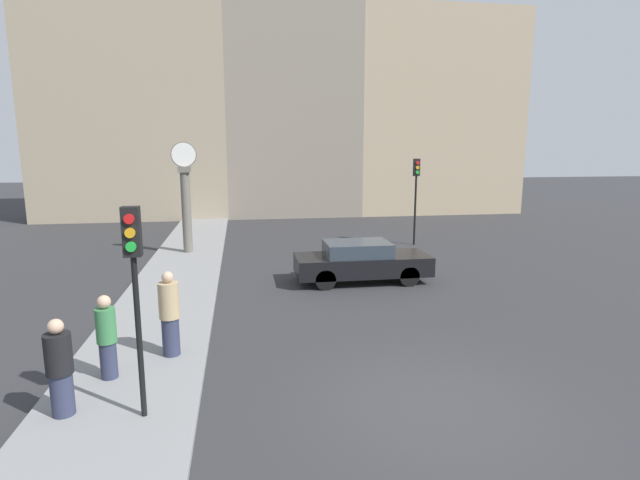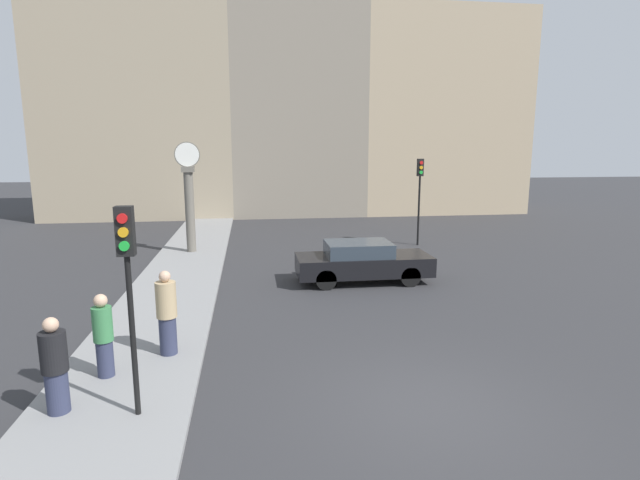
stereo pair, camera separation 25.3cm
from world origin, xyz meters
TOP-DOWN VIEW (x-y plane):
  - ground_plane at (0.00, 0.00)m, footprint 120.00×120.00m
  - sidewalk_corner at (-5.31, 10.58)m, footprint 2.72×25.16m
  - building_row at (-1.09, 25.44)m, footprint 30.49×5.00m
  - sedan_car at (0.67, 8.00)m, footprint 4.36×1.71m
  - traffic_light_near at (-4.79, 0.26)m, footprint 0.26×0.24m
  - traffic_light_far at (4.56, 13.78)m, footprint 0.26×0.24m
  - street_clock at (-5.35, 13.27)m, footprint 1.02×0.49m
  - pedestrian_tan_coat at (-4.67, 2.67)m, footprint 0.42×0.42m
  - pedestrian_black_jacket at (-6.09, 0.51)m, footprint 0.41×0.41m
  - pedestrian_green_hoodie at (-5.68, 1.77)m, footprint 0.36×0.36m

SIDE VIEW (x-z plane):
  - ground_plane at x=0.00m, z-range 0.00..0.00m
  - sidewalk_corner at x=-5.31m, z-range 0.00..0.11m
  - sedan_car at x=0.67m, z-range 0.02..1.36m
  - pedestrian_black_jacket at x=-6.09m, z-range 0.09..1.71m
  - pedestrian_green_hoodie at x=-5.68m, z-range 0.11..1.71m
  - pedestrian_tan_coat at x=-4.67m, z-range 0.10..1.88m
  - street_clock at x=-5.35m, z-range 0.01..4.48m
  - traffic_light_near at x=-4.79m, z-range 0.85..4.24m
  - traffic_light_far at x=4.56m, z-range 0.83..4.69m
  - building_row at x=-1.09m, z-range -1.05..16.67m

